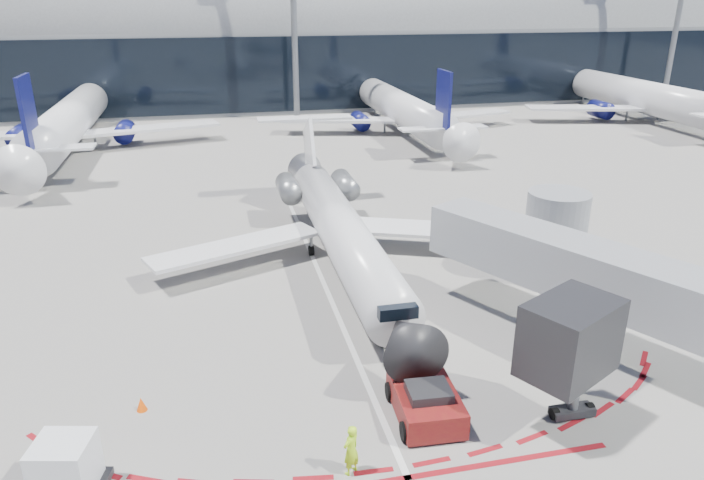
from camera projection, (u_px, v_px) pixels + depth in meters
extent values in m
plane|color=slate|center=(336.00, 311.00, 30.30)|extent=(260.00, 260.00, 0.00)
cube|color=silver|center=(328.00, 293.00, 32.12)|extent=(0.25, 40.00, 0.01)
cube|color=maroon|center=(408.00, 478.00, 19.87)|extent=(14.00, 0.25, 0.01)
cube|color=gray|center=(243.00, 65.00, 87.45)|extent=(150.00, 24.00, 10.00)
cylinder|color=gray|center=(241.00, 27.00, 85.62)|extent=(150.00, 24.00, 24.00)
cube|color=black|center=(250.00, 75.00, 76.51)|extent=(150.00, 0.20, 9.00)
cube|color=#909398|center=(562.00, 263.00, 26.76)|extent=(8.22, 12.61, 2.30)
cube|color=black|center=(570.00, 338.00, 20.92)|extent=(3.86, 3.44, 2.60)
cylinder|color=slate|center=(576.00, 388.00, 22.33)|extent=(0.36, 0.36, 2.40)
cube|color=black|center=(572.00, 411.00, 22.69)|extent=(1.60, 0.60, 0.30)
cylinder|color=#909398|center=(555.00, 236.00, 33.03)|extent=(3.20, 3.20, 4.80)
cylinder|color=black|center=(550.00, 273.00, 33.82)|extent=(4.00, 4.00, 0.50)
cylinder|color=slate|center=(294.00, 11.00, 70.31)|extent=(0.70, 0.70, 25.00)
cylinder|color=slate|center=(680.00, 9.00, 80.62)|extent=(0.70, 0.70, 25.00)
cylinder|color=silver|center=(343.00, 232.00, 34.18)|extent=(2.50, 20.39, 2.50)
cone|color=black|center=(406.00, 337.00, 23.75)|extent=(2.50, 2.60, 2.50)
cone|color=silver|center=(308.00, 175.00, 44.94)|extent=(2.50, 3.34, 2.50)
cube|color=black|center=(395.00, 307.00, 24.91)|extent=(1.58, 1.30, 0.51)
cube|color=silver|center=(236.00, 246.00, 34.56)|extent=(9.93, 5.89, 0.29)
cube|color=silver|center=(433.00, 230.00, 36.93)|extent=(9.93, 5.89, 0.29)
cube|color=silver|center=(310.00, 147.00, 43.28)|extent=(0.23, 4.35, 4.43)
cube|color=silver|center=(305.00, 118.00, 44.44)|extent=(6.67, 1.48, 0.15)
cylinder|color=slate|center=(288.00, 188.00, 41.10)|extent=(1.39, 3.15, 1.39)
cylinder|color=slate|center=(345.00, 185.00, 41.88)|extent=(1.39, 3.15, 1.39)
cylinder|color=black|center=(384.00, 342.00, 27.14)|extent=(0.20, 0.52, 0.52)
cylinder|color=black|center=(311.00, 250.00, 36.68)|extent=(0.28, 0.59, 0.59)
cylinder|color=black|center=(358.00, 247.00, 37.25)|extent=(0.28, 0.59, 0.59)
cylinder|color=slate|center=(384.00, 337.00, 27.05)|extent=(0.17, 0.17, 1.02)
cube|color=#5F0D11|center=(425.00, 402.00, 22.60)|extent=(2.35, 3.56, 0.97)
cube|color=black|center=(429.00, 392.00, 22.07)|extent=(1.58, 1.38, 0.38)
cylinder|color=slate|center=(409.00, 371.00, 24.85)|extent=(0.27, 2.80, 0.11)
cylinder|color=black|center=(406.00, 431.00, 21.45)|extent=(0.34, 0.70, 0.69)
cylinder|color=black|center=(463.00, 425.00, 21.77)|extent=(0.34, 0.70, 0.69)
cylinder|color=black|center=(390.00, 391.00, 23.62)|extent=(0.34, 0.70, 0.69)
cylinder|color=black|center=(443.00, 386.00, 23.94)|extent=(0.34, 0.70, 0.69)
imported|color=#B6F619|center=(351.00, 450.00, 19.77)|extent=(0.78, 0.72, 1.78)
cube|color=white|center=(65.00, 465.00, 18.81)|extent=(1.96, 1.89, 1.66)
cylinder|color=black|center=(53.00, 476.00, 19.81)|extent=(0.15, 0.23, 0.21)
cylinder|color=black|center=(106.00, 476.00, 19.80)|extent=(0.15, 0.23, 0.21)
cone|color=#FF5105|center=(141.00, 404.00, 23.00)|extent=(0.39, 0.39, 0.54)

